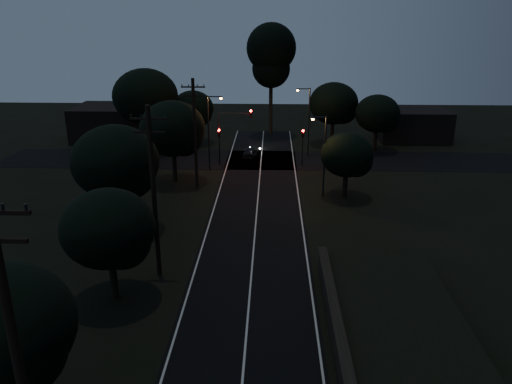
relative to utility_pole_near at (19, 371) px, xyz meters
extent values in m
cube|color=black|center=(6.00, 24.00, -6.24)|extent=(8.00, 70.00, 0.02)
cube|color=black|center=(6.00, 44.00, -6.24)|extent=(60.00, 8.00, 0.02)
cube|color=beige|center=(6.00, 24.00, -6.22)|extent=(0.12, 70.00, 0.01)
cube|color=beige|center=(2.25, 24.00, -6.22)|extent=(0.12, 70.00, 0.01)
cube|color=beige|center=(9.75, 24.00, -6.22)|extent=(0.12, 70.00, 0.01)
cylinder|color=black|center=(0.00, 0.00, -0.25)|extent=(0.30, 0.30, 12.00)
cylinder|color=black|center=(0.00, 17.00, -0.75)|extent=(0.30, 0.30, 11.00)
cube|color=black|center=(0.00, 17.00, 3.95)|extent=(2.20, 0.12, 0.12)
cube|color=black|center=(0.00, 17.00, 3.15)|extent=(1.80, 0.12, 0.12)
cylinder|color=black|center=(0.00, 34.00, -1.00)|extent=(0.30, 0.30, 10.50)
cube|color=black|center=(0.00, 34.00, 3.45)|extent=(2.20, 0.12, 0.12)
cube|color=black|center=(0.00, 34.00, 2.65)|extent=(1.80, 0.12, 0.12)
sphere|color=black|center=(-1.99, 3.42, -1.98)|extent=(3.46, 3.46, 3.46)
cylinder|color=black|center=(-2.00, 14.00, -4.99)|extent=(0.44, 0.44, 2.52)
ellipsoid|color=black|center=(-2.00, 14.00, -1.72)|extent=(5.35, 5.35, 4.54)
sphere|color=black|center=(-1.06, 13.47, -2.26)|extent=(3.21, 3.21, 3.21)
cylinder|color=black|center=(-4.50, 24.00, -4.72)|extent=(0.44, 0.44, 3.04)
ellipsoid|color=black|center=(-4.50, 24.00, -0.74)|extent=(6.57, 6.57, 5.58)
sphere|color=black|center=(-3.35, 23.34, -1.40)|extent=(3.94, 3.94, 3.94)
cylinder|color=black|center=(-2.50, 36.00, -4.74)|extent=(0.44, 0.44, 3.01)
ellipsoid|color=black|center=(-2.50, 36.00, -0.83)|extent=(6.41, 6.41, 5.45)
sphere|color=black|center=(-1.38, 35.36, -1.47)|extent=(3.85, 3.85, 3.85)
cylinder|color=black|center=(-3.00, 52.00, -5.00)|extent=(0.44, 0.44, 2.50)
ellipsoid|color=black|center=(-3.00, 52.00, -1.74)|extent=(5.35, 5.35, 4.55)
sphere|color=black|center=(-2.06, 51.47, -2.28)|extent=(3.21, 3.21, 3.21)
cylinder|color=black|center=(-8.00, 48.00, -4.39)|extent=(0.44, 0.44, 3.70)
ellipsoid|color=black|center=(-8.00, 48.00, 0.38)|extent=(7.80, 7.80, 6.63)
sphere|color=black|center=(-6.64, 47.22, -0.40)|extent=(4.68, 4.68, 4.68)
cylinder|color=black|center=(15.00, 52.00, -4.79)|extent=(0.44, 0.44, 2.90)
ellipsoid|color=black|center=(15.00, 52.00, -1.00)|extent=(6.24, 6.24, 5.31)
sphere|color=black|center=(16.09, 51.38, -1.63)|extent=(3.75, 3.75, 3.75)
cylinder|color=black|center=(20.00, 49.00, -4.98)|extent=(0.44, 0.44, 2.52)
ellipsoid|color=black|center=(20.00, 49.00, -1.70)|extent=(5.38, 5.38, 4.58)
sphere|color=black|center=(20.94, 48.46, -2.24)|extent=(3.23, 3.23, 3.23)
cylinder|color=black|center=(14.00, 32.00, -5.13)|extent=(0.44, 0.44, 2.24)
ellipsoid|color=black|center=(14.00, 32.00, -2.23)|extent=(4.74, 4.74, 4.03)
sphere|color=black|center=(14.83, 31.53, -2.70)|extent=(2.85, 2.85, 2.85)
cylinder|color=black|center=(7.00, 57.00, -2.13)|extent=(0.50, 0.50, 8.24)
sphere|color=black|center=(7.00, 57.00, 5.44)|extent=(6.59, 6.59, 6.59)
sphere|color=black|center=(7.00, 57.00, 2.74)|extent=(5.09, 5.09, 5.09)
cube|color=black|center=(-14.00, 54.00, -4.05)|extent=(10.00, 8.00, 4.40)
cube|color=black|center=(26.00, 55.00, -4.25)|extent=(9.00, 7.00, 4.00)
cylinder|color=black|center=(1.40, 42.00, -4.65)|extent=(0.12, 0.12, 3.20)
cube|color=black|center=(1.40, 42.00, -2.60)|extent=(0.28, 0.22, 0.90)
sphere|color=#FF0705|center=(1.40, 41.87, -2.30)|extent=(0.22, 0.22, 0.22)
cylinder|color=black|center=(10.60, 42.00, -4.65)|extent=(0.12, 0.12, 3.20)
cube|color=black|center=(10.60, 42.00, -2.60)|extent=(0.28, 0.22, 0.90)
sphere|color=#FF0705|center=(10.60, 41.87, -2.30)|extent=(0.22, 0.22, 0.22)
cylinder|color=black|center=(1.40, 42.00, -3.75)|extent=(0.12, 0.12, 5.00)
cube|color=black|center=(4.90, 42.00, -0.45)|extent=(0.28, 0.22, 0.90)
sphere|color=#FF0705|center=(4.90, 41.87, -0.15)|extent=(0.22, 0.22, 0.22)
cube|color=black|center=(3.15, 42.00, -0.45)|extent=(3.50, 0.08, 0.08)
cylinder|color=black|center=(0.50, 40.00, -2.25)|extent=(0.16, 0.16, 8.00)
cube|color=black|center=(1.20, 40.00, 1.65)|extent=(1.40, 0.10, 0.10)
cube|color=black|center=(1.90, 40.00, 1.60)|extent=(0.35, 0.22, 0.12)
sphere|color=orange|center=(1.90, 40.00, 1.50)|extent=(0.26, 0.26, 0.26)
cylinder|color=black|center=(11.50, 46.00, -2.25)|extent=(0.16, 0.16, 8.00)
cube|color=black|center=(10.80, 46.00, 1.65)|extent=(1.40, 0.10, 0.10)
cube|color=black|center=(10.10, 46.00, 1.60)|extent=(0.35, 0.22, 0.12)
sphere|color=orange|center=(10.10, 46.00, 1.50)|extent=(0.26, 0.26, 0.26)
cylinder|color=black|center=(12.00, 32.00, -2.50)|extent=(0.16, 0.16, 7.50)
cube|color=black|center=(11.40, 32.00, 1.15)|extent=(1.20, 0.10, 0.10)
cube|color=black|center=(10.80, 32.00, 1.10)|extent=(0.35, 0.22, 0.12)
sphere|color=orange|center=(10.80, 32.00, 1.00)|extent=(0.26, 0.26, 0.26)
imported|color=black|center=(4.80, 45.03, -5.60)|extent=(2.30, 4.01, 1.28)
camera|label=1|loc=(7.25, -11.60, 9.75)|focal=35.00mm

